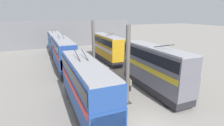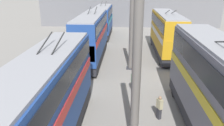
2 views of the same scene
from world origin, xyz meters
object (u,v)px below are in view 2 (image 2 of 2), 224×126
Objects in this scene: bus_right_near at (47,98)px; bus_right_far at (103,19)px; bus_left_near at (214,82)px; bus_left_far at (166,31)px; person_by_left_row at (159,107)px; bus_right_mid at (91,35)px; person_aisle_midway at (134,81)px.

bus_right_far is at bearing 0.00° from bus_right_near.
bus_right_near is (-1.94, 8.62, -0.19)m from bus_left_near.
bus_left_far is 1.02× the size of bus_right_near.
person_by_left_row is (-14.08, 2.64, -1.99)m from bus_left_far.
bus_right_mid is (-2.92, 8.62, 0.09)m from bus_left_far.
bus_right_mid is at bearing 108.71° from bus_left_far.
bus_left_near is 0.96× the size of bus_right_mid.
person_aisle_midway is (-7.49, -4.47, -2.00)m from bus_right_mid.
bus_left_near is 3.57m from person_by_left_row.
bus_left_far is 14.46m from person_by_left_row.
bus_right_near reaches higher than bus_right_far.
person_by_left_row is at bearing -151.84° from bus_right_mid.
person_aisle_midway is (-19.91, -4.47, -1.86)m from bus_right_far.
bus_right_far reaches higher than person_aisle_midway.
bus_right_mid reaches higher than bus_left_far.
bus_right_near reaches higher than person_by_left_row.
person_aisle_midway is at bearing -93.58° from person_by_left_row.
bus_right_far is (12.43, -0.00, -0.14)m from bus_right_mid.
person_by_left_row is at bearing -64.30° from bus_right_near.
bus_right_mid is at bearing 180.00° from bus_right_far.
person_aisle_midway is (6.55, -4.47, -1.93)m from bus_right_near.
person_by_left_row is (-11.16, -5.97, -2.08)m from bus_right_mid.
bus_left_far is at bearing -137.82° from bus_right_far.
bus_left_near is 1.14× the size of bus_right_far.
bus_left_near is at bearing -77.29° from bus_right_near.
bus_right_far reaches higher than person_by_left_row.
bus_right_near is 14.03m from bus_right_mid.
bus_right_near is 8.16m from person_aisle_midway.
bus_right_far is 20.50m from person_aisle_midway.
bus_left_near is 6.15× the size of person_aisle_midway.
bus_right_near reaches higher than bus_left_far.
bus_left_far is 1.00× the size of bus_right_mid.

